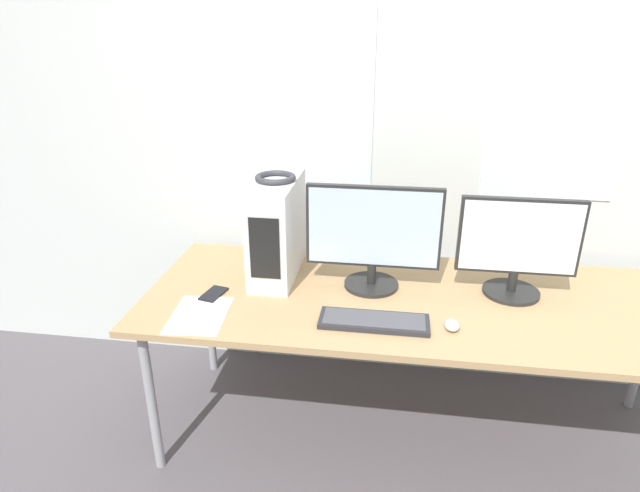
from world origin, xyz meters
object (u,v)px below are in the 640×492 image
(pc_tower, at_px, (277,228))
(headphones, at_px, (275,178))
(monitor_right_near, at_px, (518,246))
(mouse, at_px, (452,325))
(monitor_main, at_px, (373,235))
(keyboard, at_px, (374,321))
(cell_phone, at_px, (214,294))

(pc_tower, bearing_deg, headphones, 90.00)
(headphones, bearing_deg, pc_tower, -90.00)
(monitor_right_near, bearing_deg, mouse, -130.08)
(pc_tower, bearing_deg, monitor_right_near, -3.03)
(pc_tower, bearing_deg, monitor_main, -9.41)
(monitor_main, bearing_deg, pc_tower, 170.59)
(keyboard, xyz_separation_m, mouse, (0.29, 0.01, 0.00))
(headphones, bearing_deg, monitor_main, -9.52)
(keyboard, bearing_deg, headphones, 139.91)
(headphones, relative_size, monitor_right_near, 0.36)
(monitor_right_near, bearing_deg, cell_phone, -171.03)
(pc_tower, distance_m, monitor_main, 0.43)
(pc_tower, bearing_deg, keyboard, -40.03)
(pc_tower, distance_m, cell_phone, 0.39)
(pc_tower, xyz_separation_m, headphones, (0.00, 0.00, 0.23))
(pc_tower, relative_size, mouse, 5.56)
(monitor_main, xyz_separation_m, mouse, (0.32, -0.30, -0.22))
(headphones, xyz_separation_m, mouse, (0.74, -0.37, -0.43))
(pc_tower, relative_size, cell_phone, 3.24)
(headphones, height_order, cell_phone, headphones)
(monitor_main, distance_m, monitor_right_near, 0.58)
(headphones, xyz_separation_m, monitor_main, (0.42, -0.07, -0.21))
(keyboard, bearing_deg, cell_phone, 168.91)
(monitor_main, height_order, keyboard, monitor_main)
(mouse, distance_m, cell_phone, 0.97)
(monitor_main, bearing_deg, keyboard, -84.76)
(headphones, distance_m, monitor_right_near, 1.03)
(keyboard, height_order, mouse, mouse)
(monitor_main, distance_m, mouse, 0.49)
(keyboard, bearing_deg, mouse, 1.85)
(headphones, height_order, keyboard, headphones)
(monitor_main, xyz_separation_m, monitor_right_near, (0.58, 0.02, -0.02))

